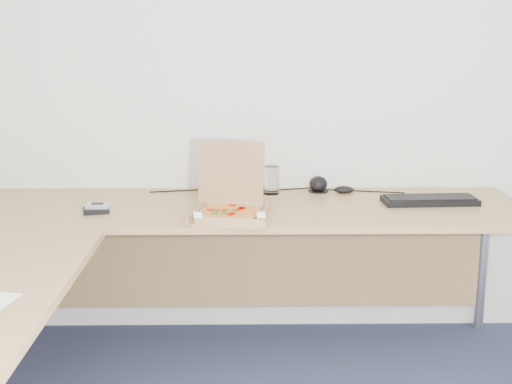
{
  "coord_description": "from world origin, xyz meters",
  "views": [
    {
      "loc": [
        -0.49,
        -1.59,
        1.5
      ],
      "look_at": [
        -0.45,
        1.28,
        0.82
      ],
      "focal_mm": 48.45,
      "sensor_mm": 36.0,
      "label": 1
    }
  ],
  "objects_px": {
    "keyboard": "(430,200)",
    "wallet": "(96,210)",
    "pizza_box": "(231,209)",
    "drinking_glass": "(271,180)",
    "desk": "(161,240)"
  },
  "relations": [
    {
      "from": "keyboard",
      "to": "desk",
      "type": "bearing_deg",
      "value": -161.57
    },
    {
      "from": "drinking_glass",
      "to": "keyboard",
      "type": "relative_size",
      "value": 0.32
    },
    {
      "from": "pizza_box",
      "to": "wallet",
      "type": "xyz_separation_m",
      "value": [
        -0.58,
        0.09,
        -0.03
      ]
    },
    {
      "from": "keyboard",
      "to": "wallet",
      "type": "xyz_separation_m",
      "value": [
        -1.48,
        -0.14,
        -0.0
      ]
    },
    {
      "from": "keyboard",
      "to": "wallet",
      "type": "relative_size",
      "value": 3.94
    },
    {
      "from": "pizza_box",
      "to": "keyboard",
      "type": "bearing_deg",
      "value": 26.21
    },
    {
      "from": "pizza_box",
      "to": "wallet",
      "type": "height_order",
      "value": "pizza_box"
    },
    {
      "from": "desk",
      "to": "wallet",
      "type": "xyz_separation_m",
      "value": [
        -0.31,
        0.31,
        0.04
      ]
    },
    {
      "from": "desk",
      "to": "keyboard",
      "type": "distance_m",
      "value": 1.25
    },
    {
      "from": "drinking_glass",
      "to": "wallet",
      "type": "xyz_separation_m",
      "value": [
        -0.77,
        -0.34,
        -0.06
      ]
    },
    {
      "from": "pizza_box",
      "to": "drinking_glass",
      "type": "xyz_separation_m",
      "value": [
        0.18,
        0.42,
        0.03
      ]
    },
    {
      "from": "drinking_glass",
      "to": "keyboard",
      "type": "distance_m",
      "value": 0.74
    },
    {
      "from": "desk",
      "to": "wallet",
      "type": "distance_m",
      "value": 0.45
    },
    {
      "from": "pizza_box",
      "to": "drinking_glass",
      "type": "distance_m",
      "value": 0.46
    },
    {
      "from": "drinking_glass",
      "to": "keyboard",
      "type": "bearing_deg",
      "value": -15.42
    }
  ]
}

